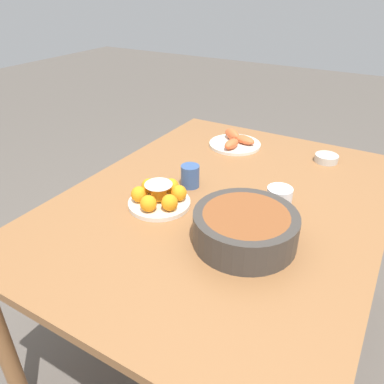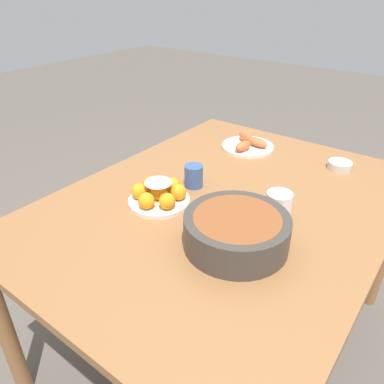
% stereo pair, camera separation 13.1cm
% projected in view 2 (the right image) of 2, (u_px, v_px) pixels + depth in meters
% --- Properties ---
extents(ground_plane, '(12.00, 12.00, 0.00)m').
position_uv_depth(ground_plane, '(217.00, 339.00, 1.71)').
color(ground_plane, '#5B544C').
extents(dining_table, '(1.41, 1.07, 0.74)m').
position_uv_depth(dining_table, '(223.00, 220.00, 1.38)').
color(dining_table, '#936038').
rests_on(dining_table, ground_plane).
extents(cake_plate, '(0.22, 0.22, 0.09)m').
position_uv_depth(cake_plate, '(159.00, 194.00, 1.31)').
color(cake_plate, silver).
rests_on(cake_plate, dining_table).
extents(serving_bowl, '(0.31, 0.31, 0.10)m').
position_uv_depth(serving_bowl, '(236.00, 231.00, 1.09)').
color(serving_bowl, '#3D3833').
rests_on(serving_bowl, dining_table).
extents(sauce_bowl, '(0.10, 0.10, 0.03)m').
position_uv_depth(sauce_bowl, '(340.00, 165.00, 1.55)').
color(sauce_bowl, beige).
rests_on(sauce_bowl, dining_table).
extents(seafood_platter, '(0.24, 0.24, 0.06)m').
position_uv_depth(seafood_platter, '(248.00, 144.00, 1.74)').
color(seafood_platter, silver).
rests_on(seafood_platter, dining_table).
extents(cup_near, '(0.07, 0.07, 0.09)m').
position_uv_depth(cup_near, '(194.00, 176.00, 1.41)').
color(cup_near, '#38568E').
rests_on(cup_near, dining_table).
extents(cup_far, '(0.09, 0.09, 0.08)m').
position_uv_depth(cup_far, '(279.00, 204.00, 1.24)').
color(cup_far, white).
rests_on(cup_far, dining_table).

